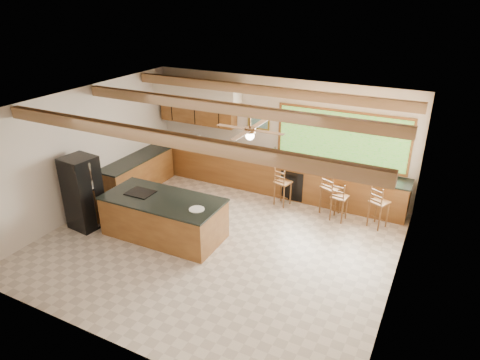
% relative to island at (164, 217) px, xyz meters
% --- Properties ---
extents(ground, '(7.20, 7.20, 0.00)m').
position_rel_island_xyz_m(ground, '(1.20, 0.28, -0.46)').
color(ground, beige).
rests_on(ground, ground).
extents(room_shell, '(7.27, 6.54, 3.02)m').
position_rel_island_xyz_m(room_shell, '(1.04, 0.93, 1.75)').
color(room_shell, beige).
rests_on(room_shell, ground).
extents(counter_run, '(7.12, 3.10, 1.23)m').
position_rel_island_xyz_m(counter_run, '(0.39, 2.80, 0.00)').
color(counter_run, brown).
rests_on(counter_run, ground).
extents(island, '(2.66, 1.28, 0.94)m').
position_rel_island_xyz_m(island, '(0.00, 0.00, 0.00)').
color(island, brown).
rests_on(island, ground).
extents(refrigerator, '(0.73, 0.71, 1.70)m').
position_rel_island_xyz_m(refrigerator, '(-1.84, -0.47, 0.39)').
color(refrigerator, black).
rests_on(refrigerator, ground).
extents(bar_stool_a, '(0.44, 0.44, 1.02)m').
position_rel_island_xyz_m(bar_stool_a, '(1.77, 2.52, 0.14)').
color(bar_stool_a, brown).
rests_on(bar_stool_a, ground).
extents(bar_stool_b, '(0.39, 0.39, 1.00)m').
position_rel_island_xyz_m(bar_stool_b, '(3.25, 2.39, 0.13)').
color(bar_stool_b, brown).
rests_on(bar_stool_b, ground).
extents(bar_stool_c, '(0.54, 0.54, 1.15)m').
position_rel_island_xyz_m(bar_stool_c, '(2.97, 2.60, 0.22)').
color(bar_stool_c, brown).
rests_on(bar_stool_c, ground).
extents(bar_stool_d, '(0.50, 0.50, 1.05)m').
position_rel_island_xyz_m(bar_stool_d, '(4.13, 2.48, 0.16)').
color(bar_stool_d, brown).
rests_on(bar_stool_d, ground).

